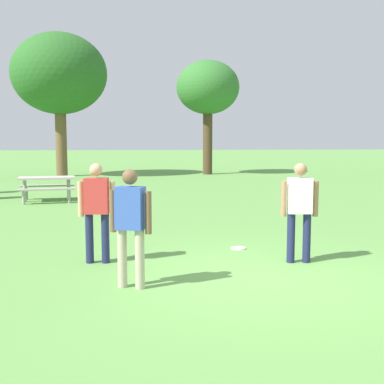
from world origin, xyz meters
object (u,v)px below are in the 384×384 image
Objects in this scene: tree_broad_center at (208,89)px; person_catcher at (300,206)px; person_thrower at (97,206)px; person_bystander at (130,220)px; tree_tall_left at (59,74)px; frisbee at (238,248)px; picnic_table_near at (47,184)px.

person_catcher is at bearing -91.05° from tree_broad_center.
person_bystander is at bearing -66.41° from person_thrower.
frisbee is at bearing -69.49° from tree_tall_left.
tree_tall_left reaches higher than person_bystander.
person_bystander is 5.95× the size of frisbee.
tree_tall_left is at bearing 102.11° from person_thrower.
frisbee is 18.01m from tree_broad_center.
person_bystander is 0.23× the size of tree_tall_left.
tree_broad_center is at bearing 59.64° from picnic_table_near.
frisbee is at bearing 19.02° from person_thrower.
picnic_table_near is at bearing 107.42° from person_thrower.
frisbee is 18.45m from tree_tall_left.
tree_broad_center is (1.17, 17.42, 4.41)m from frisbee.
tree_tall_left is (-1.29, 9.64, 4.44)m from picnic_table_near.
picnic_table_near is at bearing -120.36° from tree_broad_center.
person_catcher and person_bystander have the same top height.
person_thrower is 0.86× the size of picnic_table_near.
tree_tall_left is (-4.37, 18.90, 4.06)m from person_bystander.
person_thrower is 2.77m from frisbee.
person_thrower is 0.23× the size of tree_tall_left.
tree_tall_left is at bearing -173.95° from tree_broad_center.
picnic_table_near is 0.27× the size of tree_tall_left.
person_catcher is 0.28× the size of tree_broad_center.
tree_broad_center is (7.39, 0.78, -0.58)m from tree_tall_left.
person_bystander is at bearing -155.67° from person_catcher.
person_thrower is at bearing 176.56° from person_catcher.
tree_broad_center is (6.10, 10.42, 3.86)m from picnic_table_near.
frisbee is 8.58m from picnic_table_near.
tree_tall_left reaches higher than frisbee.
frisbee is 0.04× the size of tree_tall_left.
person_catcher is at bearing -51.69° from frisbee.
frisbee is at bearing 50.68° from person_bystander.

